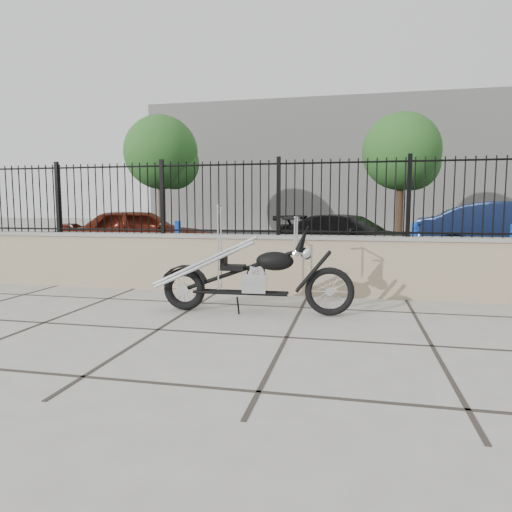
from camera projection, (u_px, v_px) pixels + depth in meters
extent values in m
plane|color=#99968E|center=(158.00, 330.00, 5.27)|extent=(90.00, 90.00, 0.00)
plane|color=black|center=(294.00, 244.00, 17.42)|extent=(30.00, 30.00, 0.00)
cube|color=gray|center=(219.00, 263.00, 7.65)|extent=(14.00, 0.36, 0.96)
cube|color=black|center=(219.00, 198.00, 7.53)|extent=(14.00, 0.08, 1.20)
cube|color=beige|center=(321.00, 168.00, 30.60)|extent=(22.00, 6.00, 8.00)
imported|color=#51170B|center=(142.00, 233.00, 12.50)|extent=(4.37, 3.08, 1.38)
imported|color=black|center=(349.00, 237.00, 12.33)|extent=(4.46, 3.37, 1.20)
cylinder|color=#0B29A6|center=(178.00, 246.00, 10.02)|extent=(0.15, 0.15, 1.11)
cylinder|color=blue|center=(414.00, 249.00, 9.41)|extent=(0.17, 0.17, 1.09)
cylinder|color=blue|center=(512.00, 252.00, 8.96)|extent=(0.17, 0.17, 1.07)
cylinder|color=#382619|center=(162.00, 202.00, 22.08)|extent=(0.33, 0.33, 3.29)
sphere|color=#235620|center=(161.00, 149.00, 21.81)|extent=(3.51, 3.51, 3.51)
cylinder|color=#382619|center=(400.00, 203.00, 19.84)|extent=(0.31, 0.31, 3.12)
sphere|color=#326A28|center=(402.00, 147.00, 19.58)|extent=(3.33, 3.33, 3.33)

